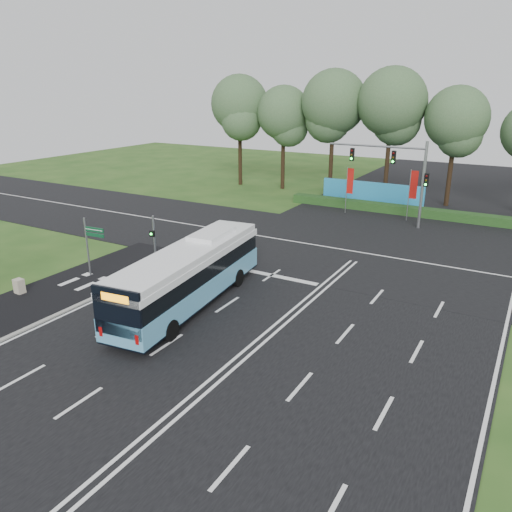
{
  "coord_description": "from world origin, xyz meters",
  "views": [
    {
      "loc": [
        10.11,
        -20.26,
        11.09
      ],
      "look_at": [
        -2.69,
        2.0,
        2.29
      ],
      "focal_mm": 35.0,
      "sensor_mm": 36.0,
      "label": 1
    }
  ],
  "objects": [
    {
      "name": "city_bus",
      "position": [
        -5.0,
        -0.93,
        1.72
      ],
      "size": [
        3.8,
        12.11,
        3.42
      ],
      "rotation": [
        0.0,
        0.0,
        0.11
      ],
      "color": "#549BC2",
      "rests_on": "ground"
    },
    {
      "name": "banner_flag_mid",
      "position": [
        0.79,
        22.49,
        2.9
      ],
      "size": [
        0.65,
        0.15,
        4.44
      ],
      "rotation": [
        0.0,
        0.0,
        0.15
      ],
      "color": "gray",
      "rests_on": "ground"
    },
    {
      "name": "pedestrian_signal",
      "position": [
        -10.28,
        2.39,
        1.9
      ],
      "size": [
        0.32,
        0.42,
        3.48
      ],
      "rotation": [
        0.0,
        0.0,
        0.26
      ],
      "color": "gray",
      "rests_on": "ground"
    },
    {
      "name": "road_main",
      "position": [
        0.0,
        0.0,
        0.02
      ],
      "size": [
        20.0,
        120.0,
        0.04
      ],
      "primitive_type": "cube",
      "color": "black",
      "rests_on": "ground"
    },
    {
      "name": "kerb_strip",
      "position": [
        -10.1,
        -3.0,
        0.06
      ],
      "size": [
        0.25,
        18.0,
        0.12
      ],
      "primitive_type": "cube",
      "color": "gray",
      "rests_on": "ground"
    },
    {
      "name": "bike_path",
      "position": [
        -12.5,
        -3.0,
        0.03
      ],
      "size": [
        5.0,
        18.0,
        0.06
      ],
      "primitive_type": "cube",
      "color": "black",
      "rests_on": "ground"
    },
    {
      "name": "road_cross",
      "position": [
        0.0,
        12.0,
        0.03
      ],
      "size": [
        120.0,
        14.0,
        0.05
      ],
      "primitive_type": "cube",
      "color": "black",
      "rests_on": "ground"
    },
    {
      "name": "utility_cabinet",
      "position": [
        -14.24,
        -4.5,
        0.44
      ],
      "size": [
        0.56,
        0.48,
        0.88
      ],
      "primitive_type": "cube",
      "rotation": [
        0.0,
        0.0,
        -0.07
      ],
      "color": "#B1A58E",
      "rests_on": "ground"
    },
    {
      "name": "hedge",
      "position": [
        0.0,
        24.5,
        0.4
      ],
      "size": [
        22.0,
        1.2,
        0.8
      ],
      "primitive_type": "cube",
      "color": "#1A3C15",
      "rests_on": "ground"
    },
    {
      "name": "street_sign",
      "position": [
        -12.62,
        -0.54,
        2.35
      ],
      "size": [
        1.44,
        0.19,
        3.69
      ],
      "rotation": [
        0.0,
        0.0,
        0.08
      ],
      "color": "gray",
      "rests_on": "ground"
    },
    {
      "name": "banner_flag_left",
      "position": [
        -4.74,
        22.33,
        2.77
      ],
      "size": [
        0.62,
        0.07,
        4.23
      ],
      "rotation": [
        0.0,
        0.0,
        -0.0
      ],
      "color": "gray",
      "rests_on": "ground"
    },
    {
      "name": "ground",
      "position": [
        0.0,
        0.0,
        0.0
      ],
      "size": [
        120.0,
        120.0,
        0.0
      ],
      "primitive_type": "plane",
      "color": "#254B19",
      "rests_on": "ground"
    },
    {
      "name": "blue_hoarding",
      "position": [
        -4.0,
        27.0,
        1.1
      ],
      "size": [
        10.0,
        0.3,
        2.2
      ],
      "primitive_type": "cube",
      "color": "#2388BE",
      "rests_on": "ground"
    },
    {
      "name": "eucalyptus_row",
      "position": [
        1.33,
        30.4,
        8.81
      ],
      "size": [
        53.43,
        9.16,
        12.93
      ],
      "color": "black",
      "rests_on": "ground"
    },
    {
      "name": "traffic_light_gantry",
      "position": [
        0.21,
        20.5,
        4.66
      ],
      "size": [
        8.41,
        0.28,
        7.0
      ],
      "color": "gray",
      "rests_on": "ground"
    }
  ]
}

